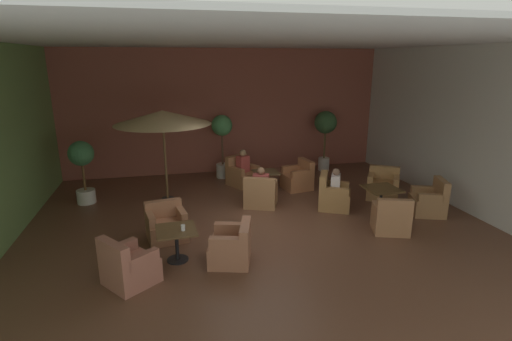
# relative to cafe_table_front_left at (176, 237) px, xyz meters

# --- Properties ---
(ground_plane) EXTENTS (10.53, 9.81, 0.02)m
(ground_plane) POSITION_rel_cafe_table_front_left_xyz_m (1.89, 1.09, -0.50)
(ground_plane) COLOR brown
(wall_back_brick) EXTENTS (10.53, 0.08, 4.01)m
(wall_back_brick) POSITION_rel_cafe_table_front_left_xyz_m (1.89, 5.95, 1.52)
(wall_back_brick) COLOR #944D3E
(wall_back_brick) RESTS_ON ground_plane
(wall_right_plain) EXTENTS (0.08, 9.81, 4.01)m
(wall_right_plain) POSITION_rel_cafe_table_front_left_xyz_m (7.12, 1.09, 1.52)
(wall_right_plain) COLOR silver
(wall_right_plain) RESTS_ON ground_plane
(ceiling_slab) EXTENTS (10.53, 9.81, 0.06)m
(ceiling_slab) POSITION_rel_cafe_table_front_left_xyz_m (1.89, 1.09, 3.55)
(ceiling_slab) COLOR silver
(ceiling_slab) RESTS_ON wall_back_brick
(cafe_table_front_left) EXTENTS (0.77, 0.77, 0.63)m
(cafe_table_front_left) POSITION_rel_cafe_table_front_left_xyz_m (0.00, 0.00, 0.00)
(cafe_table_front_left) COLOR black
(cafe_table_front_left) RESTS_ON ground_plane
(armchair_front_left_north) EXTENTS (0.90, 0.87, 0.77)m
(armchair_front_left_north) POSITION_rel_cafe_table_front_left_xyz_m (-0.18, 1.02, -0.19)
(armchair_front_left_north) COLOR #AD704D
(armchair_front_left_north) RESTS_ON ground_plane
(armchair_front_left_east) EXTENTS (1.05, 1.05, 0.86)m
(armchair_front_left_east) POSITION_rel_cafe_table_front_left_xyz_m (-0.83, -0.63, -0.17)
(armchair_front_left_east) COLOR #AE6955
(armchair_front_left_east) RESTS_ON ground_plane
(armchair_front_left_south) EXTENTS (0.93, 0.97, 0.77)m
(armchair_front_left_south) POSITION_rel_cafe_table_front_left_xyz_m (0.99, -0.29, -0.19)
(armchair_front_left_south) COLOR #A76A4C
(armchair_front_left_south) RESTS_ON ground_plane
(cafe_table_front_right) EXTENTS (0.68, 0.68, 0.63)m
(cafe_table_front_right) POSITION_rel_cafe_table_front_left_xyz_m (2.60, 3.37, 0.00)
(cafe_table_front_right) COLOR black
(cafe_table_front_right) RESTS_ON ground_plane
(armchair_front_right_north) EXTENTS (1.02, 1.00, 0.83)m
(armchair_front_right_north) POSITION_rel_cafe_table_front_left_xyz_m (2.22, 2.42, -0.18)
(armchair_front_right_north) COLOR #A9774B
(armchair_front_right_north) RESTS_ON ground_plane
(armchair_front_right_east) EXTENTS (0.86, 0.83, 0.85)m
(armchair_front_right_east) POSITION_rel_cafe_table_front_left_xyz_m (3.61, 3.53, -0.17)
(armchair_front_right_east) COLOR #B67146
(armchair_front_right_east) RESTS_ON ground_plane
(armchair_front_right_south) EXTENTS (1.03, 1.05, 0.87)m
(armchair_front_right_south) POSITION_rel_cafe_table_front_left_xyz_m (2.09, 4.27, -0.17)
(armchair_front_right_south) COLOR #B2784B
(armchair_front_right_south) RESTS_ON ground_plane
(cafe_table_mid_center) EXTENTS (0.80, 0.80, 0.63)m
(cafe_table_mid_center) POSITION_rel_cafe_table_front_left_xyz_m (4.99, 1.31, 0.02)
(cafe_table_mid_center) COLOR black
(cafe_table_mid_center) RESTS_ON ground_plane
(armchair_mid_center_north) EXTENTS (0.93, 0.91, 0.84)m
(armchair_mid_center_north) POSITION_rel_cafe_table_front_left_xyz_m (4.60, 0.22, -0.18)
(armchair_mid_center_north) COLOR #AE764D
(armchair_mid_center_north) RESTS_ON ground_plane
(armchair_mid_center_east) EXTENTS (0.92, 0.92, 0.89)m
(armchair_mid_center_east) POSITION_rel_cafe_table_front_left_xyz_m (6.09, 0.95, -0.17)
(armchair_mid_center_east) COLOR #A57448
(armchair_mid_center_east) RESTS_ON ground_plane
(armchair_mid_center_south) EXTENTS (1.10, 1.10, 0.82)m
(armchair_mid_center_south) POSITION_rel_cafe_table_front_left_xyz_m (5.62, 2.28, -0.17)
(armchair_mid_center_south) COLOR #AC7A46
(armchair_mid_center_south) RESTS_ON ground_plane
(armchair_mid_center_west) EXTENTS (0.99, 0.97, 0.91)m
(armchair_mid_center_west) POSITION_rel_cafe_table_front_left_xyz_m (3.95, 1.83, -0.16)
(armchair_mid_center_west) COLOR #A87844
(armchair_mid_center_west) RESTS_ON ground_plane
(patio_umbrella_tall_red) EXTENTS (2.47, 2.47, 2.42)m
(patio_umbrella_tall_red) POSITION_rel_cafe_table_front_left_xyz_m (-0.12, 3.38, 1.74)
(patio_umbrella_tall_red) COLOR #2D2D2D
(patio_umbrella_tall_red) RESTS_ON ground_plane
(potted_tree_left_corner) EXTENTS (0.75, 0.75, 2.02)m
(potted_tree_left_corner) POSITION_rel_cafe_table_front_left_xyz_m (5.13, 5.25, 0.97)
(potted_tree_left_corner) COLOR silver
(potted_tree_left_corner) RESTS_ON ground_plane
(potted_tree_mid_left) EXTENTS (0.64, 0.64, 1.66)m
(potted_tree_mid_left) POSITION_rel_cafe_table_front_left_xyz_m (-2.22, 3.69, 0.58)
(potted_tree_mid_left) COLOR silver
(potted_tree_mid_left) RESTS_ON ground_plane
(potted_tree_mid_right) EXTENTS (0.65, 0.65, 2.01)m
(potted_tree_mid_right) POSITION_rel_cafe_table_front_left_xyz_m (1.65, 5.18, 0.87)
(potted_tree_mid_right) COLOR silver
(potted_tree_mid_right) RESTS_ON ground_plane
(patron_blue_shirt) EXTENTS (0.41, 0.38, 0.68)m
(patron_blue_shirt) POSITION_rel_cafe_table_front_left_xyz_m (2.11, 4.22, 0.24)
(patron_blue_shirt) COLOR #BA453F
(patron_blue_shirt) RESTS_ON ground_plane
(patron_by_window) EXTENTS (0.37, 0.45, 0.61)m
(patron_by_window) POSITION_rel_cafe_table_front_left_xyz_m (4.00, 1.81, 0.22)
(patron_by_window) COLOR silver
(patron_by_window) RESTS_ON ground_plane
(patron_with_friend) EXTENTS (0.47, 0.39, 0.61)m
(patron_with_friend) POSITION_rel_cafe_table_front_left_xyz_m (2.23, 2.46, 0.19)
(patron_with_friend) COLOR #AB433E
(patron_with_friend) RESTS_ON ground_plane
(iced_drink_cup) EXTENTS (0.08, 0.08, 0.11)m
(iced_drink_cup) POSITION_rel_cafe_table_front_left_xyz_m (0.13, -0.08, 0.20)
(iced_drink_cup) COLOR white
(iced_drink_cup) RESTS_ON cafe_table_front_left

